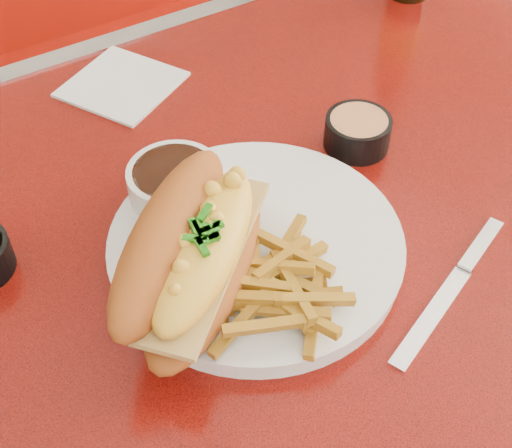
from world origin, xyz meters
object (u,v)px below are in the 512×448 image
dinner_plate (256,246)px  booth_bench_far (59,153)px  gravy_ramekin (175,188)px  knife (459,277)px  mac_hoagie (193,252)px  diner_table (278,345)px  sauce_cup_right (358,131)px  fork (301,267)px

dinner_plate → booth_bench_far: bearing=88.3°
gravy_ramekin → knife: gravy_ramekin is taller
gravy_ramekin → mac_hoagie: bearing=-109.3°
diner_table → mac_hoagie: (-0.09, -0.01, 0.22)m
dinner_plate → sauce_cup_right: (0.17, 0.07, 0.01)m
dinner_plate → gravy_ramekin: 0.10m
booth_bench_far → fork: 0.99m
knife → diner_table: bearing=113.1°
mac_hoagie → dinner_plate: bearing=-30.0°
gravy_ramekin → fork: bearing=-70.7°
booth_bench_far → gravy_ramekin: (-0.06, -0.71, 0.51)m
mac_hoagie → fork: bearing=-62.8°
diner_table → gravy_ramekin: 0.22m
fork → gravy_ramekin: 0.15m
sauce_cup_right → knife: bearing=-100.2°
booth_bench_far → sauce_cup_right: booth_bench_far is taller
mac_hoagie → fork: size_ratio=1.53×
booth_bench_far → gravy_ramekin: booth_bench_far is taller
dinner_plate → fork: (0.02, -0.05, 0.01)m
diner_table → dinner_plate: size_ratio=3.75×
mac_hoagie → sauce_cup_right: 0.26m
sauce_cup_right → dinner_plate: bearing=-157.1°
diner_table → sauce_cup_right: (0.15, 0.08, 0.18)m
sauce_cup_right → booth_bench_far: bearing=101.3°
diner_table → mac_hoagie: size_ratio=5.48×
gravy_ramekin → dinner_plate: bearing=-70.2°
diner_table → gravy_ramekin: (-0.06, 0.10, 0.19)m
mac_hoagie → fork: (0.08, -0.03, -0.04)m
sauce_cup_right → knife: (-0.03, -0.19, -0.02)m
booth_bench_far → gravy_ramekin: size_ratio=11.91×
fork → sauce_cup_right: bearing=-50.5°
dinner_plate → mac_hoagie: size_ratio=1.46×
fork → knife: 0.14m
fork → dinner_plate: bearing=20.2°
diner_table → knife: knife is taller
dinner_plate → gravy_ramekin: bearing=109.8°
booth_bench_far → knife: bearing=-83.1°
knife → booth_bench_far: bearing=75.7°
sauce_cup_right → mac_hoagie: bearing=-160.4°
knife → gravy_ramekin: bearing=107.5°
sauce_cup_right → knife: 0.20m
sauce_cup_right → diner_table: bearing=-152.1°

